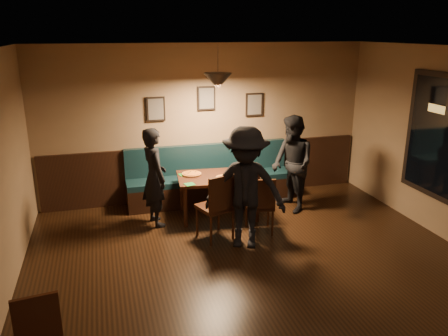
{
  "coord_description": "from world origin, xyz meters",
  "views": [
    {
      "loc": [
        -1.83,
        -4.2,
        3.01
      ],
      "look_at": [
        -0.04,
        2.17,
        0.95
      ],
      "focal_mm": 35.7,
      "sensor_mm": 36.0,
      "label": 1
    }
  ],
  "objects_px": {
    "chair_near_left": "(215,206)",
    "diner_right": "(292,164)",
    "soda_glass": "(258,174)",
    "booth_bench": "(211,175)",
    "tabasco_bottle": "(247,171)",
    "chair_near_right": "(260,204)",
    "dining_table": "(218,196)",
    "diner_front": "(245,188)",
    "diner_left": "(154,177)"
  },
  "relations": [
    {
      "from": "diner_right",
      "to": "soda_glass",
      "type": "xyz_separation_m",
      "value": [
        -0.71,
        -0.25,
        -0.04
      ]
    },
    {
      "from": "diner_right",
      "to": "soda_glass",
      "type": "height_order",
      "value": "diner_right"
    },
    {
      "from": "chair_near_left",
      "to": "diner_right",
      "type": "relative_size",
      "value": 0.62
    },
    {
      "from": "diner_front",
      "to": "diner_left",
      "type": "bearing_deg",
      "value": 159.1
    },
    {
      "from": "booth_bench",
      "to": "chair_near_left",
      "type": "xyz_separation_m",
      "value": [
        -0.3,
        -1.46,
        0.02
      ]
    },
    {
      "from": "dining_table",
      "to": "chair_near_right",
      "type": "relative_size",
      "value": 1.46
    },
    {
      "from": "diner_front",
      "to": "dining_table",
      "type": "bearing_deg",
      "value": 117.85
    },
    {
      "from": "chair_near_right",
      "to": "tabasco_bottle",
      "type": "bearing_deg",
      "value": 98.47
    },
    {
      "from": "chair_near_left",
      "to": "tabasco_bottle",
      "type": "distance_m",
      "value": 1.06
    },
    {
      "from": "soda_glass",
      "to": "chair_near_right",
      "type": "bearing_deg",
      "value": -106.0
    },
    {
      "from": "diner_right",
      "to": "dining_table",
      "type": "bearing_deg",
      "value": -98.83
    },
    {
      "from": "chair_near_left",
      "to": "soda_glass",
      "type": "distance_m",
      "value": 0.99
    },
    {
      "from": "chair_near_left",
      "to": "diner_left",
      "type": "xyz_separation_m",
      "value": [
        -0.79,
        0.74,
        0.28
      ]
    },
    {
      "from": "soda_glass",
      "to": "booth_bench",
      "type": "bearing_deg",
      "value": 118.33
    },
    {
      "from": "tabasco_bottle",
      "to": "chair_near_right",
      "type": "bearing_deg",
      "value": -91.81
    },
    {
      "from": "chair_near_left",
      "to": "chair_near_right",
      "type": "height_order",
      "value": "chair_near_left"
    },
    {
      "from": "dining_table",
      "to": "chair_near_left",
      "type": "relative_size",
      "value": 1.29
    },
    {
      "from": "booth_bench",
      "to": "chair_near_right",
      "type": "xyz_separation_m",
      "value": [
        0.41,
        -1.44,
        -0.04
      ]
    },
    {
      "from": "dining_table",
      "to": "diner_front",
      "type": "height_order",
      "value": "diner_front"
    },
    {
      "from": "chair_near_right",
      "to": "diner_right",
      "type": "bearing_deg",
      "value": 50.05
    },
    {
      "from": "tabasco_bottle",
      "to": "diner_left",
      "type": "bearing_deg",
      "value": 179.08
    },
    {
      "from": "dining_table",
      "to": "diner_front",
      "type": "relative_size",
      "value": 0.75
    },
    {
      "from": "diner_front",
      "to": "tabasco_bottle",
      "type": "distance_m",
      "value": 1.15
    },
    {
      "from": "chair_near_left",
      "to": "diner_left",
      "type": "bearing_deg",
      "value": 117.89
    },
    {
      "from": "soda_glass",
      "to": "chair_near_left",
      "type": "bearing_deg",
      "value": -151.34
    },
    {
      "from": "chair_near_right",
      "to": "dining_table",
      "type": "bearing_deg",
      "value": 131.02
    },
    {
      "from": "dining_table",
      "to": "tabasco_bottle",
      "type": "xyz_separation_m",
      "value": [
        0.47,
        -0.06,
        0.41
      ]
    },
    {
      "from": "tabasco_bottle",
      "to": "diner_front",
      "type": "bearing_deg",
      "value": -109.47
    },
    {
      "from": "diner_left",
      "to": "soda_glass",
      "type": "xyz_separation_m",
      "value": [
        1.63,
        -0.28,
        -0.01
      ]
    },
    {
      "from": "booth_bench",
      "to": "tabasco_bottle",
      "type": "height_order",
      "value": "booth_bench"
    },
    {
      "from": "soda_glass",
      "to": "tabasco_bottle",
      "type": "relative_size",
      "value": 1.24
    },
    {
      "from": "diner_right",
      "to": "chair_near_right",
      "type": "bearing_deg",
      "value": -56.04
    },
    {
      "from": "diner_front",
      "to": "chair_near_right",
      "type": "bearing_deg",
      "value": 69.68
    },
    {
      "from": "tabasco_bottle",
      "to": "soda_glass",
      "type": "bearing_deg",
      "value": -68.09
    },
    {
      "from": "diner_left",
      "to": "diner_front",
      "type": "height_order",
      "value": "diner_front"
    },
    {
      "from": "booth_bench",
      "to": "tabasco_bottle",
      "type": "xyz_separation_m",
      "value": [
        0.43,
        -0.74,
        0.27
      ]
    },
    {
      "from": "dining_table",
      "to": "diner_front",
      "type": "distance_m",
      "value": 1.26
    },
    {
      "from": "chair_near_right",
      "to": "soda_glass",
      "type": "relative_size",
      "value": 6.12
    },
    {
      "from": "chair_near_left",
      "to": "chair_near_right",
      "type": "distance_m",
      "value": 0.72
    },
    {
      "from": "diner_right",
      "to": "tabasco_bottle",
      "type": "distance_m",
      "value": 0.81
    },
    {
      "from": "dining_table",
      "to": "diner_left",
      "type": "height_order",
      "value": "diner_left"
    },
    {
      "from": "chair_near_left",
      "to": "diner_front",
      "type": "height_order",
      "value": "diner_front"
    },
    {
      "from": "chair_near_left",
      "to": "diner_front",
      "type": "xyz_separation_m",
      "value": [
        0.35,
        -0.36,
        0.37
      ]
    },
    {
      "from": "dining_table",
      "to": "soda_glass",
      "type": "distance_m",
      "value": 0.79
    },
    {
      "from": "dining_table",
      "to": "diner_right",
      "type": "relative_size",
      "value": 0.8
    },
    {
      "from": "soda_glass",
      "to": "diner_right",
      "type": "bearing_deg",
      "value": 19.54
    },
    {
      "from": "dining_table",
      "to": "tabasco_bottle",
      "type": "relative_size",
      "value": 11.09
    },
    {
      "from": "diner_left",
      "to": "tabasco_bottle",
      "type": "relative_size",
      "value": 13.25
    },
    {
      "from": "chair_near_left",
      "to": "soda_glass",
      "type": "height_order",
      "value": "chair_near_left"
    },
    {
      "from": "booth_bench",
      "to": "chair_near_right",
      "type": "bearing_deg",
      "value": -74.05
    }
  ]
}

